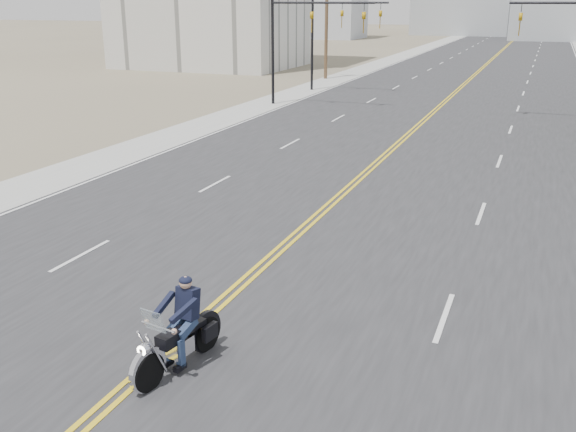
# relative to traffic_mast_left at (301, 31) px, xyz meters

# --- Properties ---
(ground_plane) EXTENTS (400.00, 400.00, 0.00)m
(ground_plane) POSITION_rel_traffic_mast_left_xyz_m (8.98, -32.00, -4.94)
(ground_plane) COLOR #776D56
(ground_plane) RESTS_ON ground
(road) EXTENTS (20.00, 200.00, 0.01)m
(road) POSITION_rel_traffic_mast_left_xyz_m (8.98, 38.00, -4.93)
(road) COLOR #303033
(road) RESTS_ON ground
(sidewalk_left) EXTENTS (3.00, 200.00, 0.01)m
(sidewalk_left) POSITION_rel_traffic_mast_left_xyz_m (-2.52, 38.00, -4.93)
(sidewalk_left) COLOR #A5A5A0
(sidewalk_left) RESTS_ON ground
(traffic_mast_left) EXTENTS (7.10, 0.26, 7.00)m
(traffic_mast_left) POSITION_rel_traffic_mast_left_xyz_m (0.00, 0.00, 0.00)
(traffic_mast_left) COLOR black
(traffic_mast_left) RESTS_ON ground
(traffic_mast_far) EXTENTS (6.10, 0.26, 7.00)m
(traffic_mast_far) POSITION_rel_traffic_mast_left_xyz_m (-0.33, 8.00, -0.06)
(traffic_mast_far) COLOR black
(traffic_mast_far) RESTS_ON ground
(utility_pole_left) EXTENTS (2.20, 0.30, 10.50)m
(utility_pole_left) POSITION_rel_traffic_mast_left_xyz_m (-3.52, 16.00, 0.54)
(utility_pole_left) COLOR brown
(utility_pole_left) RESTS_ON ground
(haze_bldg_b) EXTENTS (18.00, 14.00, 14.00)m
(haze_bldg_b) POSITION_rel_traffic_mast_left_xyz_m (16.98, 93.00, 2.06)
(haze_bldg_b) COLOR #ADB2B7
(haze_bldg_b) RESTS_ON ground
(motorcyclist) EXTENTS (1.39, 2.48, 1.83)m
(motorcyclist) POSITION_rel_traffic_mast_left_xyz_m (9.53, -32.01, -4.02)
(motorcyclist) COLOR black
(motorcyclist) RESTS_ON ground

